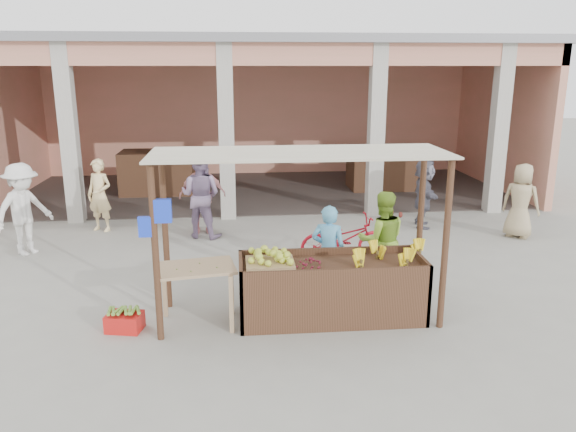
{
  "coord_description": "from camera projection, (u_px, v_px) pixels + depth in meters",
  "views": [
    {
      "loc": [
        -0.81,
        -7.33,
        3.49
      ],
      "look_at": [
        -0.0,
        1.2,
        1.2
      ],
      "focal_mm": 35.0,
      "sensor_mm": 36.0,
      "label": 1
    }
  ],
  "objects": [
    {
      "name": "stall_awning",
      "position": [
        295.0,
        182.0,
        7.57
      ],
      "size": [
        4.09,
        1.35,
        2.39
      ],
      "color": "#513120",
      "rests_on": "ground"
    },
    {
      "name": "ground",
      "position": [
        296.0,
        318.0,
        8.03
      ],
      "size": [
        60.0,
        60.0,
        0.0
      ],
      "primitive_type": "plane",
      "color": "gray",
      "rests_on": "ground"
    },
    {
      "name": "berry_heap",
      "position": [
        310.0,
        262.0,
        7.77
      ],
      "size": [
        0.41,
        0.33,
        0.13
      ],
      "primitive_type": "ellipsoid",
      "color": "maroon",
      "rests_on": "fruit_stall"
    },
    {
      "name": "banana_heap",
      "position": [
        389.0,
        256.0,
        7.94
      ],
      "size": [
        1.09,
        0.6,
        0.2
      ],
      "primitive_type": null,
      "color": "yellow",
      "rests_on": "fruit_stall"
    },
    {
      "name": "vendor_green",
      "position": [
        382.0,
        238.0,
        8.95
      ],
      "size": [
        0.83,
        0.51,
        1.69
      ],
      "primitive_type": "imported",
      "rotation": [
        0.0,
        0.0,
        3.1
      ],
      "color": "#8BB732",
      "rests_on": "ground"
    },
    {
      "name": "papaya_pile",
      "position": [
        195.0,
        260.0,
        7.62
      ],
      "size": [
        0.68,
        0.39,
        0.19
      ],
      "primitive_type": null,
      "color": "#4D922F",
      "rests_on": "side_table"
    },
    {
      "name": "fruit_stall",
      "position": [
        331.0,
        291.0,
        7.97
      ],
      "size": [
        2.6,
        0.95,
        0.8
      ],
      "primitive_type": "cube",
      "color": "#513120",
      "rests_on": "ground"
    },
    {
      "name": "shopper_b",
      "position": [
        202.0,
        193.0,
        11.9
      ],
      "size": [
        1.08,
        0.62,
        1.79
      ],
      "primitive_type": "imported",
      "rotation": [
        0.0,
        0.0,
        3.2
      ],
      "color": "#D78F8F",
      "rests_on": "ground"
    },
    {
      "name": "plantain_bundle",
      "position": [
        124.0,
        311.0,
        7.6
      ],
      "size": [
        0.36,
        0.25,
        0.07
      ],
      "primitive_type": null,
      "color": "olive",
      "rests_on": "red_crate"
    },
    {
      "name": "shopper_d",
      "position": [
        424.0,
        192.0,
        12.42
      ],
      "size": [
        0.93,
        1.59,
        1.61
      ],
      "primitive_type": "imported",
      "rotation": [
        0.0,
        0.0,
        1.34
      ],
      "color": "#575563",
      "rests_on": "ground"
    },
    {
      "name": "market_building",
      "position": [
        264.0,
        95.0,
        15.92
      ],
      "size": [
        14.4,
        6.4,
        4.2
      ],
      "color": "tan",
      "rests_on": "ground"
    },
    {
      "name": "side_table",
      "position": [
        196.0,
        276.0,
        7.68
      ],
      "size": [
        1.15,
        0.86,
        0.85
      ],
      "rotation": [
        0.0,
        0.0,
        0.16
      ],
      "color": "tan",
      "rests_on": "ground"
    },
    {
      "name": "produce_sacks",
      "position": [
        394.0,
        206.0,
        13.35
      ],
      "size": [
        0.7,
        0.65,
        0.53
      ],
      "color": "maroon",
      "rests_on": "ground"
    },
    {
      "name": "vendor_blue",
      "position": [
        329.0,
        249.0,
        8.58
      ],
      "size": [
        0.71,
        0.62,
        1.57
      ],
      "primitive_type": "imported",
      "rotation": [
        0.0,
        0.0,
        2.76
      ],
      "color": "#59B0E2",
      "rests_on": "ground"
    },
    {
      "name": "shopper_a",
      "position": [
        23.0,
        206.0,
        10.55
      ],
      "size": [
        1.23,
        1.34,
        1.9
      ],
      "primitive_type": "imported",
      "rotation": [
        0.0,
        0.0,
        0.91
      ],
      "color": "white",
      "rests_on": "ground"
    },
    {
      "name": "motorcycle",
      "position": [
        344.0,
        238.0,
        10.29
      ],
      "size": [
        0.7,
        1.75,
        0.9
      ],
      "primitive_type": "imported",
      "rotation": [
        0.0,
        0.0,
        1.63
      ],
      "color": "#AA101E",
      "rests_on": "ground"
    },
    {
      "name": "shopper_f",
      "position": [
        200.0,
        191.0,
        11.63
      ],
      "size": [
        1.09,
        0.86,
        1.96
      ],
      "primitive_type": "imported",
      "rotation": [
        0.0,
        0.0,
        2.77
      ],
      "color": "gray",
      "rests_on": "ground"
    },
    {
      "name": "shopper_c",
      "position": [
        521.0,
        197.0,
        11.64
      ],
      "size": [
        0.98,
        0.97,
        1.74
      ],
      "primitive_type": "imported",
      "rotation": [
        0.0,
        0.0,
        2.38
      ],
      "color": "tan",
      "rests_on": "ground"
    },
    {
      "name": "shopper_e",
      "position": [
        100.0,
        194.0,
        12.12
      ],
      "size": [
        0.75,
        0.67,
        1.65
      ],
      "primitive_type": "imported",
      "rotation": [
        0.0,
        0.0,
        -0.42
      ],
      "color": "#F8D794",
      "rests_on": "ground"
    },
    {
      "name": "red_crate",
      "position": [
        125.0,
        322.0,
        7.64
      ],
      "size": [
        0.52,
        0.42,
        0.24
      ],
      "primitive_type": "cube",
      "rotation": [
        0.0,
        0.0,
        -0.21
      ],
      "color": "red",
      "rests_on": "ground"
    },
    {
      "name": "melon_tray",
      "position": [
        270.0,
        260.0,
        7.81
      ],
      "size": [
        0.67,
        0.58,
        0.19
      ],
      "color": "#A48454",
      "rests_on": "fruit_stall"
    }
  ]
}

